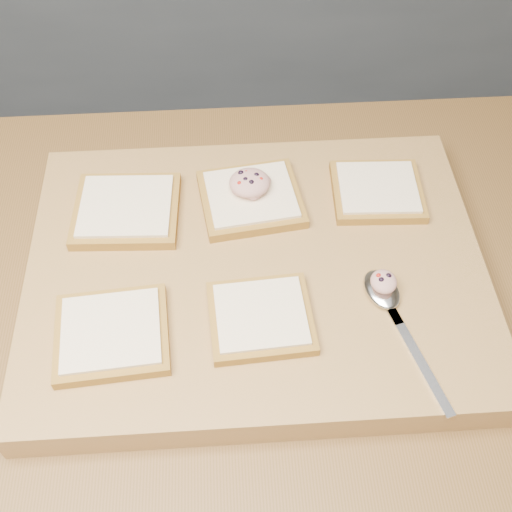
{
  "coord_description": "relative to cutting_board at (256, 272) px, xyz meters",
  "views": [
    {
      "loc": [
        0.13,
        -0.4,
        1.54
      ],
      "look_at": [
        0.16,
        0.06,
        0.95
      ],
      "focal_mm": 45.0,
      "sensor_mm": 36.0,
      "label": 1
    }
  ],
  "objects": [
    {
      "name": "island_counter",
      "position": [
        -0.16,
        -0.06,
        -0.47
      ],
      "size": [
        2.0,
        0.8,
        0.9
      ],
      "color": "slate",
      "rests_on": "ground"
    },
    {
      "name": "back_counter",
      "position": [
        -0.16,
        1.37,
        -0.45
      ],
      "size": [
        3.6,
        0.62,
        0.94
      ],
      "color": "slate",
      "rests_on": "ground"
    },
    {
      "name": "cutting_board",
      "position": [
        0.0,
        0.0,
        0.0
      ],
      "size": [
        0.54,
        0.41,
        0.04
      ],
      "primitive_type": "cube",
      "color": "#B27E4C",
      "rests_on": "island_counter"
    },
    {
      "name": "bread_far_left",
      "position": [
        -0.16,
        0.09,
        0.03
      ],
      "size": [
        0.13,
        0.12,
        0.02
      ],
      "color": "#A27329",
      "rests_on": "cutting_board"
    },
    {
      "name": "bread_far_center",
      "position": [
        -0.0,
        0.09,
        0.03
      ],
      "size": [
        0.14,
        0.13,
        0.02
      ],
      "color": "#A27329",
      "rests_on": "cutting_board"
    },
    {
      "name": "bread_far_right",
      "position": [
        0.16,
        0.1,
        0.03
      ],
      "size": [
        0.12,
        0.11,
        0.02
      ],
      "color": "#A27329",
      "rests_on": "cutting_board"
    },
    {
      "name": "bread_near_left",
      "position": [
        -0.16,
        -0.09,
        0.03
      ],
      "size": [
        0.13,
        0.12,
        0.02
      ],
      "color": "#A27329",
      "rests_on": "cutting_board"
    },
    {
      "name": "bread_near_center",
      "position": [
        -0.0,
        -0.08,
        0.03
      ],
      "size": [
        0.12,
        0.11,
        0.02
      ],
      "color": "#A27329",
      "rests_on": "cutting_board"
    },
    {
      "name": "tuna_salad_dollop",
      "position": [
        -0.0,
        0.1,
        0.05
      ],
      "size": [
        0.05,
        0.05,
        0.02
      ],
      "color": "tan",
      "rests_on": "bread_far_center"
    },
    {
      "name": "spoon",
      "position": [
        0.14,
        -0.07,
        0.03
      ],
      "size": [
        0.07,
        0.19,
        0.01
      ],
      "color": "silver",
      "rests_on": "cutting_board"
    },
    {
      "name": "spoon_salad",
      "position": [
        0.14,
        -0.05,
        0.04
      ],
      "size": [
        0.03,
        0.03,
        0.02
      ],
      "color": "tan",
      "rests_on": "spoon"
    }
  ]
}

